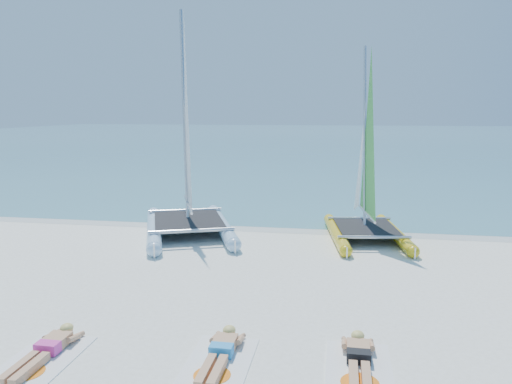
# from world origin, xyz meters

# --- Properties ---
(ground) EXTENTS (140.00, 140.00, 0.00)m
(ground) POSITION_xyz_m (0.00, 0.00, 0.00)
(ground) COLOR white
(ground) RESTS_ON ground
(sea) EXTENTS (140.00, 115.00, 0.01)m
(sea) POSITION_xyz_m (0.00, 63.00, 0.01)
(sea) COLOR #6BADB3
(sea) RESTS_ON ground
(wet_sand_strip) EXTENTS (140.00, 1.40, 0.01)m
(wet_sand_strip) POSITION_xyz_m (0.00, 5.50, 0.00)
(wet_sand_strip) COLOR beige
(wet_sand_strip) RESTS_ON ground
(catamaran_blue) EXTENTS (4.36, 5.96, 7.36)m
(catamaran_blue) POSITION_xyz_m (-2.64, 4.34, 2.20)
(catamaran_blue) COLOR #B8DCF2
(catamaran_blue) RESTS_ON ground
(catamaran_yellow) EXTENTS (2.72, 4.87, 6.06)m
(catamaran_yellow) POSITION_xyz_m (2.87, 4.96, 1.91)
(catamaran_yellow) COLOR yellow
(catamaran_yellow) RESTS_ON ground
(towel_a) EXTENTS (1.00, 1.85, 0.02)m
(towel_a) POSITION_xyz_m (-2.43, -4.06, 0.01)
(towel_a) COLOR white
(towel_a) RESTS_ON ground
(sunbather_a) EXTENTS (0.37, 1.73, 0.26)m
(sunbather_a) POSITION_xyz_m (-2.43, -3.87, 0.12)
(sunbather_a) COLOR tan
(sunbather_a) RESTS_ON towel_a
(towel_b) EXTENTS (1.00, 1.85, 0.02)m
(towel_b) POSITION_xyz_m (0.34, -3.68, 0.01)
(towel_b) COLOR white
(towel_b) RESTS_ON ground
(sunbather_b) EXTENTS (0.37, 1.73, 0.26)m
(sunbather_b) POSITION_xyz_m (0.34, -3.48, 0.12)
(sunbather_b) COLOR tan
(sunbather_b) RESTS_ON towel_b
(towel_c) EXTENTS (1.00, 1.85, 0.02)m
(towel_c) POSITION_xyz_m (2.48, -3.52, 0.01)
(towel_c) COLOR white
(towel_c) RESTS_ON ground
(sunbather_c) EXTENTS (0.37, 1.73, 0.26)m
(sunbather_c) POSITION_xyz_m (2.48, -3.32, 0.12)
(sunbather_c) COLOR tan
(sunbather_c) RESTS_ON towel_c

